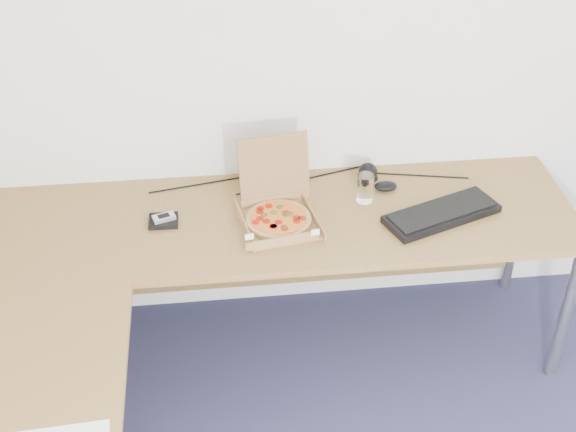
{
  "coord_description": "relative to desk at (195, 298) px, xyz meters",
  "views": [
    {
      "loc": [
        -0.73,
        -1.21,
        2.61
      ],
      "look_at": [
        -0.45,
        1.28,
        0.82
      ],
      "focal_mm": 49.36,
      "sensor_mm": 36.0,
      "label": 1
    }
  ],
  "objects": [
    {
      "name": "keyboard",
      "position": [
        1.01,
        0.35,
        0.04
      ],
      "size": [
        0.51,
        0.33,
        0.03
      ],
      "primitive_type": "cube",
      "rotation": [
        0.0,
        0.0,
        0.37
      ],
      "color": "black",
      "rests_on": "desk"
    },
    {
      "name": "wallet",
      "position": [
        -0.12,
        0.44,
        0.04
      ],
      "size": [
        0.12,
        0.1,
        0.02
      ],
      "primitive_type": "cube",
      "rotation": [
        0.0,
        0.0,
        -0.01
      ],
      "color": "black",
      "rests_on": "desk"
    },
    {
      "name": "desk",
      "position": [
        0.0,
        0.0,
        0.0
      ],
      "size": [
        2.5,
        2.2,
        0.73
      ],
      "color": "olive",
      "rests_on": "ground"
    },
    {
      "name": "phone",
      "position": [
        -0.11,
        0.44,
        0.06
      ],
      "size": [
        0.1,
        0.07,
        0.02
      ],
      "primitive_type": "cube",
      "rotation": [
        0.0,
        0.0,
        0.31
      ],
      "color": "#B2B5BA",
      "rests_on": "wallet"
    },
    {
      "name": "drinking_glass",
      "position": [
        0.72,
        0.51,
        0.09
      ],
      "size": [
        0.07,
        0.07,
        0.12
      ],
      "primitive_type": "cylinder",
      "color": "white",
      "rests_on": "desk"
    },
    {
      "name": "room_shell",
      "position": [
        0.82,
        -0.97,
        0.55
      ],
      "size": [
        3.5,
        3.5,
        2.5
      ],
      "primitive_type": null,
      "color": "white",
      "rests_on": "ground"
    },
    {
      "name": "pizza_box",
      "position": [
        0.34,
        0.4,
        0.07
      ],
      "size": [
        0.29,
        0.34,
        0.3
      ],
      "rotation": [
        0.0,
        0.0,
        0.18
      ],
      "color": "#A17443",
      "rests_on": "desk"
    },
    {
      "name": "mouse",
      "position": [
        0.83,
        0.58,
        0.05
      ],
      "size": [
        0.11,
        0.09,
        0.04
      ],
      "primitive_type": "ellipsoid",
      "rotation": [
        0.0,
        0.0,
        0.34
      ],
      "color": "black",
      "rests_on": "desk"
    },
    {
      "name": "dome_speaker",
      "position": [
        0.77,
        0.68,
        0.07
      ],
      "size": [
        0.09,
        0.09,
        0.08
      ],
      "primitive_type": "ellipsoid",
      "color": "black",
      "rests_on": "desk"
    },
    {
      "name": "cable_bundle",
      "position": [
        0.48,
        0.69,
        0.03
      ],
      "size": [
        0.67,
        0.14,
        0.01
      ],
      "primitive_type": null,
      "rotation": [
        0.0,
        0.0,
        0.14
      ],
      "color": "black",
      "rests_on": "desk"
    }
  ]
}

